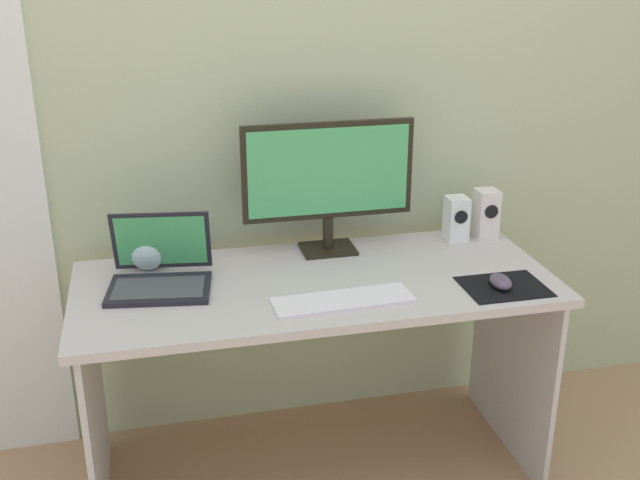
{
  "coord_description": "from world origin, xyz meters",
  "views": [
    {
      "loc": [
        -0.48,
        -2.13,
        1.7
      ],
      "look_at": [
        0.01,
        -0.02,
        0.85
      ],
      "focal_mm": 43.25,
      "sensor_mm": 36.0,
      "label": 1
    }
  ],
  "objects_px": {
    "speaker_right": "(486,213)",
    "keyboard_external": "(343,300)",
    "fishbowl": "(148,248)",
    "laptop": "(160,272)",
    "monitor": "(328,178)",
    "mouse": "(501,282)",
    "speaker_near_monitor": "(456,218)"
  },
  "relations": [
    {
      "from": "speaker_right",
      "to": "keyboard_external",
      "type": "distance_m",
      "value": 0.74
    },
    {
      "from": "fishbowl",
      "to": "laptop",
      "type": "bearing_deg",
      "value": -78.7
    },
    {
      "from": "fishbowl",
      "to": "keyboard_external",
      "type": "bearing_deg",
      "value": -35.38
    },
    {
      "from": "monitor",
      "to": "mouse",
      "type": "bearing_deg",
      "value": -43.14
    },
    {
      "from": "speaker_right",
      "to": "speaker_near_monitor",
      "type": "xyz_separation_m",
      "value": [
        -0.11,
        -0.0,
        -0.01
      ]
    },
    {
      "from": "laptop",
      "to": "keyboard_external",
      "type": "relative_size",
      "value": 0.82
    },
    {
      "from": "laptop",
      "to": "fishbowl",
      "type": "xyz_separation_m",
      "value": [
        -0.03,
        0.15,
        0.02
      ]
    },
    {
      "from": "fishbowl",
      "to": "keyboard_external",
      "type": "distance_m",
      "value": 0.67
    },
    {
      "from": "speaker_near_monitor",
      "to": "fishbowl",
      "type": "distance_m",
      "value": 1.06
    },
    {
      "from": "fishbowl",
      "to": "monitor",
      "type": "bearing_deg",
      "value": 0.9
    },
    {
      "from": "speaker_right",
      "to": "laptop",
      "type": "bearing_deg",
      "value": -171.77
    },
    {
      "from": "speaker_right",
      "to": "speaker_near_monitor",
      "type": "height_order",
      "value": "speaker_right"
    },
    {
      "from": "laptop",
      "to": "keyboard_external",
      "type": "distance_m",
      "value": 0.56
    },
    {
      "from": "laptop",
      "to": "keyboard_external",
      "type": "xyz_separation_m",
      "value": [
        0.51,
        -0.23,
        -0.04
      ]
    },
    {
      "from": "speaker_near_monitor",
      "to": "speaker_right",
      "type": "bearing_deg",
      "value": 0.02
    },
    {
      "from": "speaker_right",
      "to": "laptop",
      "type": "relative_size",
      "value": 0.51
    },
    {
      "from": "laptop",
      "to": "fishbowl",
      "type": "distance_m",
      "value": 0.16
    },
    {
      "from": "mouse",
      "to": "fishbowl",
      "type": "bearing_deg",
      "value": 163.23
    },
    {
      "from": "speaker_near_monitor",
      "to": "keyboard_external",
      "type": "relative_size",
      "value": 0.37
    },
    {
      "from": "speaker_near_monitor",
      "to": "fishbowl",
      "type": "bearing_deg",
      "value": -179.29
    },
    {
      "from": "speaker_near_monitor",
      "to": "fishbowl",
      "type": "relative_size",
      "value": 1.1
    },
    {
      "from": "monitor",
      "to": "keyboard_external",
      "type": "bearing_deg",
      "value": -97.37
    },
    {
      "from": "fishbowl",
      "to": "mouse",
      "type": "xyz_separation_m",
      "value": [
        1.03,
        -0.4,
        -0.05
      ]
    },
    {
      "from": "speaker_near_monitor",
      "to": "laptop",
      "type": "relative_size",
      "value": 0.46
    },
    {
      "from": "monitor",
      "to": "fishbowl",
      "type": "xyz_separation_m",
      "value": [
        -0.59,
        -0.01,
        -0.19
      ]
    },
    {
      "from": "speaker_right",
      "to": "keyboard_external",
      "type": "bearing_deg",
      "value": -147.44
    },
    {
      "from": "keyboard_external",
      "to": "speaker_right",
      "type": "bearing_deg",
      "value": 29.9
    },
    {
      "from": "fishbowl",
      "to": "keyboard_external",
      "type": "height_order",
      "value": "fishbowl"
    },
    {
      "from": "fishbowl",
      "to": "mouse",
      "type": "distance_m",
      "value": 1.11
    },
    {
      "from": "monitor",
      "to": "laptop",
      "type": "bearing_deg",
      "value": -164.09
    },
    {
      "from": "speaker_near_monitor",
      "to": "keyboard_external",
      "type": "bearing_deg",
      "value": -142.17
    },
    {
      "from": "speaker_right",
      "to": "speaker_near_monitor",
      "type": "distance_m",
      "value": 0.11
    }
  ]
}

